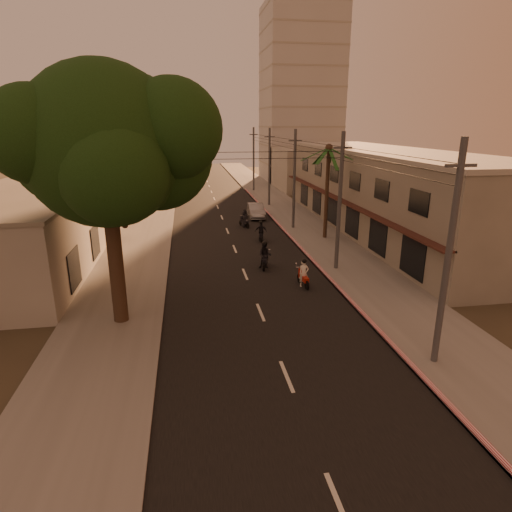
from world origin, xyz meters
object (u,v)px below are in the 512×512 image
object	(u,v)px
broadleaf_tree	(114,146)
scooter_far_a	(244,219)
palm_tree	(329,153)
parked_car	(256,211)
scooter_mid_b	(261,232)
scooter_mid_a	(265,256)
scooter_red	(304,274)

from	to	relation	value
broadleaf_tree	scooter_far_a	world-z (taller)	broadleaf_tree
palm_tree	scooter_far_a	size ratio (longest dim) A/B	4.67
broadleaf_tree	parked_car	world-z (taller)	broadleaf_tree
parked_car	scooter_mid_b	bearing A→B (deg)	-94.32
palm_tree	scooter_mid_a	world-z (taller)	palm_tree
scooter_mid_b	scooter_red	bearing A→B (deg)	-78.55
palm_tree	scooter_red	bearing A→B (deg)	-114.18
scooter_mid_b	scooter_far_a	size ratio (longest dim) A/B	1.02
broadleaf_tree	palm_tree	size ratio (longest dim) A/B	1.48
scooter_mid_b	scooter_far_a	bearing A→B (deg)	104.90
parked_car	palm_tree	bearing A→B (deg)	-62.39
parked_car	scooter_mid_a	bearing A→B (deg)	-94.69
broadleaf_tree	parked_car	xyz separation A→B (m)	(10.16, 23.30, -7.74)
broadleaf_tree	scooter_red	world-z (taller)	broadleaf_tree
broadleaf_tree	scooter_far_a	bearing A→B (deg)	66.37
palm_tree	scooter_red	size ratio (longest dim) A/B	4.56
scooter_far_a	parked_car	distance (m)	4.52
broadleaf_tree	scooter_mid_b	bearing A→B (deg)	56.97
scooter_red	scooter_mid_b	size ratio (longest dim) A/B	1.01
parked_car	broadleaf_tree	bearing A→B (deg)	-111.18
palm_tree	scooter_far_a	bearing A→B (deg)	139.66
scooter_mid_b	scooter_far_a	xyz separation A→B (m)	(-0.68, 5.22, 0.01)
palm_tree	scooter_mid_a	xyz separation A→B (m)	(-6.49, -6.98, -6.26)
broadleaf_tree	parked_car	size ratio (longest dim) A/B	2.67
scooter_mid_b	parked_car	bearing A→B (deg)	90.77
palm_tree	scooter_mid_b	size ratio (longest dim) A/B	4.60
parked_car	scooter_red	bearing A→B (deg)	-88.62
scooter_far_a	palm_tree	bearing A→B (deg)	-62.31
palm_tree	parked_car	xyz separation A→B (m)	(-4.45, 9.45, -6.41)
scooter_mid_a	parked_car	bearing A→B (deg)	99.82
broadleaf_tree	palm_tree	distance (m)	20.18
palm_tree	scooter_far_a	xyz separation A→B (m)	(-6.23, 5.29, -6.35)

